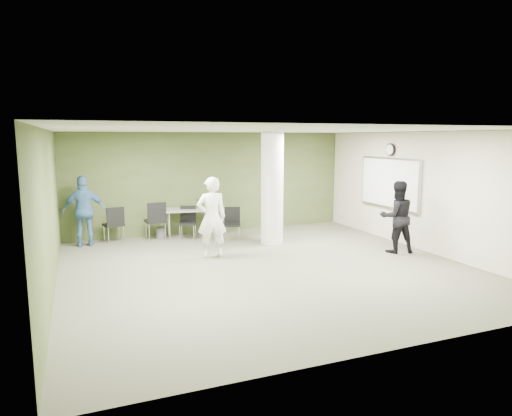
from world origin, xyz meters
name	(u,v)px	position (x,y,z in m)	size (l,w,h in m)	color
floor	(266,267)	(0.00, 0.00, 0.00)	(8.00, 8.00, 0.00)	#525141
ceiling	(267,130)	(0.00, 0.00, 2.80)	(8.00, 8.00, 0.00)	white
wall_back	(211,182)	(0.00, 4.00, 1.40)	(8.00, 0.02, 2.80)	#3F4C24
wall_left	(49,212)	(-4.00, 0.00, 1.40)	(0.02, 8.00, 2.80)	#3F4C24
wall_right_cream	(424,192)	(4.00, 0.00, 1.40)	(0.02, 8.00, 2.80)	beige
column	(272,188)	(1.00, 2.00, 1.40)	(0.56, 0.56, 2.80)	silver
whiteboard	(389,183)	(3.92, 1.20, 1.50)	(0.05, 2.30, 1.30)	silver
wall_clock	(390,150)	(3.92, 1.20, 2.35)	(0.06, 0.32, 0.32)	black
folding_table	(196,210)	(-0.59, 3.42, 0.72)	(1.70, 0.91, 1.02)	gray
wastebasket	(161,233)	(-1.54, 3.56, 0.15)	(0.25, 0.25, 0.29)	#4C4C4C
chair_back_left	(114,222)	(-2.71, 3.50, 0.54)	(0.55, 0.55, 0.93)	black
chair_back_right	(156,218)	(-1.68, 3.38, 0.59)	(0.53, 0.53, 1.01)	black
chair_table_left	(188,220)	(-0.87, 3.28, 0.50)	(0.56, 0.56, 0.87)	black
chair_table_right	(232,221)	(0.18, 2.71, 0.50)	(0.55, 0.55, 0.86)	black
woman_white	(212,217)	(-0.80, 1.22, 0.90)	(0.66, 0.43, 1.80)	white
man_black	(397,217)	(3.31, 0.07, 0.84)	(0.81, 0.63, 1.67)	black
man_blue	(85,211)	(-3.40, 3.40, 0.87)	(1.02, 0.43, 1.74)	teal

